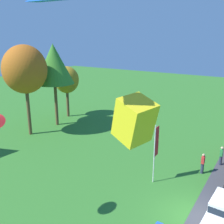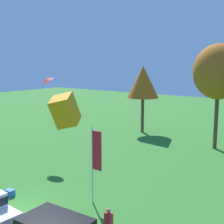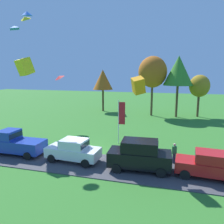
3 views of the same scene
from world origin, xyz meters
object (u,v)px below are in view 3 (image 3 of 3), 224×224
cooler_box (67,145)px  kite_diamond_trailing_tail (25,18)px  tree_left_of_center (103,80)px  kite_diamond_low_drifter (14,27)px  person_on_lawn (148,147)px  tree_center_back (199,86)px  kite_delta_mid_center (27,13)px  kite_delta_near_flag (59,77)px  car_sedan_mid_row (73,150)px  person_beside_suv (174,153)px  tree_far_right (153,72)px  car_pickup_far_end (15,143)px  flag_banner (121,116)px  tree_far_left (178,71)px  kite_box_over_trees (25,67)px  car_suv_near_entrance (140,154)px  car_sedan_by_flagpole (209,164)px  kite_box_high_right (138,85)px

cooler_box → kite_diamond_trailing_tail: size_ratio=0.55×
tree_left_of_center → kite_diamond_low_drifter: bearing=-100.6°
tree_left_of_center → cooler_box: bearing=-82.5°
person_on_lawn → tree_center_back: size_ratio=0.25×
cooler_box → kite_delta_mid_center: size_ratio=0.53×
kite_diamond_low_drifter → kite_delta_near_flag: 8.02m
car_sedan_mid_row → kite_delta_near_flag: (-6.75, 10.44, 5.56)m
person_on_lawn → person_beside_suv: size_ratio=1.00×
car_sedan_mid_row → kite_diamond_trailing_tail: size_ratio=4.43×
tree_far_right → car_pickup_far_end: bearing=-115.4°
flag_banner → kite_diamond_low_drifter: bearing=-174.6°
kite_delta_near_flag → tree_far_left: bearing=34.8°
person_on_lawn → kite_box_over_trees: size_ratio=1.13×
tree_left_of_center → tree_far_left: bearing=-9.2°
car_suv_near_entrance → tree_center_back: tree_center_back is taller
car_sedan_by_flagpole → tree_far_right: tree_far_right is taller
car_sedan_by_flagpole → car_pickup_far_end: bearing=179.3°
tree_far_right → kite_delta_near_flag: 15.43m
kite_diamond_trailing_tail → cooler_box: bearing=-21.5°
tree_left_of_center → kite_box_over_trees: size_ratio=5.07×
person_on_lawn → kite_diamond_trailing_tail: bearing=169.3°
person_on_lawn → kite_box_high_right: size_ratio=1.51×
kite_box_over_trees → car_sedan_mid_row: bearing=-24.4°
car_pickup_far_end → kite_box_over_trees: kite_box_over_trees is taller
car_pickup_far_end → car_sedan_mid_row: (5.67, -0.08, -0.07)m
kite_box_high_right → car_sedan_mid_row: bearing=-170.9°
person_beside_suv → car_sedan_mid_row: bearing=-167.7°
flag_banner → person_on_lawn: bearing=-42.3°
kite_delta_near_flag → flag_banner: bearing=-27.7°
car_sedan_by_flagpole → person_on_lawn: bearing=148.0°
tree_left_of_center → kite_diamond_trailing_tail: kite_diamond_trailing_tail is taller
kite_delta_near_flag → car_sedan_mid_row: bearing=-57.1°
flag_banner → kite_diamond_low_drifter: 14.13m
tree_far_left → kite_delta_mid_center: (-14.69, -17.02, 5.40)m
tree_left_of_center → person_on_lawn: bearing=-62.6°
kite_diamond_trailing_tail → car_sedan_mid_row: bearing=-34.7°
tree_far_left → car_pickup_far_end: bearing=-123.9°
tree_far_right → kite_diamond_low_drifter: (-12.62, -16.71, 4.52)m
kite_delta_mid_center → kite_diamond_trailing_tail: kite_delta_mid_center is taller
person_on_lawn → car_sedan_mid_row: bearing=-154.8°
cooler_box → flag_banner: bearing=26.0°
kite_box_over_trees → person_on_lawn: bearing=-0.4°
car_suv_near_entrance → flag_banner: bearing=115.9°
car_sedan_by_flagpole → person_beside_suv: size_ratio=2.65×
flag_banner → kite_delta_mid_center: kite_delta_mid_center is taller
person_on_lawn → tree_far_right: size_ratio=0.17×
tree_far_left → tree_center_back: tree_far_left is taller
flag_banner → kite_delta_near_flag: 11.28m
car_sedan_by_flagpole → kite_delta_near_flag: (-16.99, 10.55, 5.56)m
car_suv_near_entrance → kite_delta_near_flag: size_ratio=3.67×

